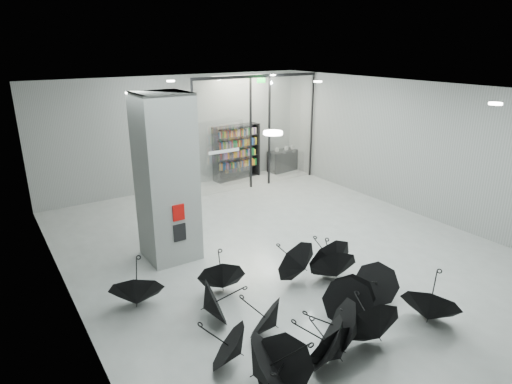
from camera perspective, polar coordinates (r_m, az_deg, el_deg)
room at (r=9.76m, az=6.35°, el=5.95°), size 14.00×14.02×4.01m
column at (r=10.43m, az=-11.70°, el=1.71°), size 1.20×1.20×4.00m
fire_cabinet at (r=10.09m, az=-10.13°, el=-2.67°), size 0.28×0.04×0.38m
info_panel at (r=10.29m, az=-9.97°, el=-5.27°), size 0.30×0.03×0.42m
exit_sign at (r=15.25m, az=0.68°, el=14.43°), size 0.30×0.06×0.15m
glass_partition at (r=15.62m, az=0.22°, el=8.48°), size 5.06×0.08×4.00m
bookshelf at (r=16.82m, az=-2.56°, el=5.25°), size 1.93×0.56×2.09m
shop_counter at (r=18.07m, az=3.73°, el=4.18°), size 1.49×0.75×0.86m
umbrella_cluster at (r=8.35m, az=6.31°, el=-15.50°), size 5.88×4.96×1.32m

